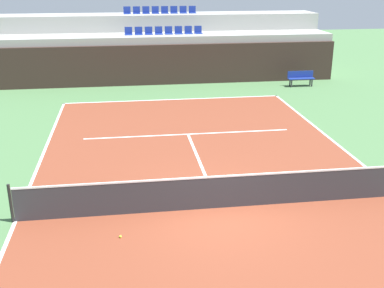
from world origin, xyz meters
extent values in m
plane|color=#477042|center=(0.00, 0.00, 0.00)|extent=(80.00, 80.00, 0.00)
cube|color=brown|center=(0.00, 0.00, 0.01)|extent=(11.00, 24.00, 0.01)
cube|color=white|center=(0.00, 11.95, 0.01)|extent=(11.00, 0.10, 0.00)
cube|color=white|center=(-5.45, 0.00, 0.01)|extent=(0.10, 24.00, 0.00)
cube|color=white|center=(0.00, 6.40, 0.01)|extent=(8.26, 0.10, 0.00)
cube|color=white|center=(0.00, 3.20, 0.01)|extent=(0.10, 6.40, 0.00)
cube|color=#33231E|center=(0.00, 15.54, 1.14)|extent=(19.88, 0.30, 2.27)
cube|color=#9E9E99|center=(0.00, 16.89, 1.34)|extent=(19.88, 2.40, 2.68)
cube|color=#9E9E99|center=(0.00, 19.29, 1.83)|extent=(19.88, 2.40, 3.66)
cube|color=navy|center=(-2.06, 16.89, 2.70)|extent=(0.44, 0.44, 0.04)
cube|color=navy|center=(-2.06, 17.09, 2.92)|extent=(0.44, 0.04, 0.40)
cube|color=navy|center=(-1.47, 16.89, 2.70)|extent=(0.44, 0.44, 0.04)
cube|color=navy|center=(-1.47, 17.09, 2.92)|extent=(0.44, 0.04, 0.40)
cube|color=navy|center=(-0.88, 16.89, 2.70)|extent=(0.44, 0.44, 0.04)
cube|color=navy|center=(-0.88, 17.09, 2.92)|extent=(0.44, 0.04, 0.40)
cube|color=navy|center=(-0.29, 16.89, 2.70)|extent=(0.44, 0.44, 0.04)
cube|color=navy|center=(-0.29, 17.09, 2.92)|extent=(0.44, 0.04, 0.40)
cube|color=navy|center=(0.29, 16.89, 2.70)|extent=(0.44, 0.44, 0.04)
cube|color=navy|center=(0.29, 17.09, 2.92)|extent=(0.44, 0.04, 0.40)
cube|color=navy|center=(0.88, 16.89, 2.70)|extent=(0.44, 0.44, 0.04)
cube|color=navy|center=(0.88, 17.09, 2.92)|extent=(0.44, 0.04, 0.40)
cube|color=navy|center=(1.47, 16.89, 2.70)|extent=(0.44, 0.44, 0.04)
cube|color=navy|center=(1.47, 17.09, 2.92)|extent=(0.44, 0.04, 0.40)
cube|color=navy|center=(2.06, 16.89, 2.70)|extent=(0.44, 0.44, 0.04)
cube|color=navy|center=(2.06, 17.09, 2.92)|extent=(0.44, 0.04, 0.40)
cube|color=navy|center=(-2.06, 19.29, 3.68)|extent=(0.44, 0.44, 0.04)
cube|color=navy|center=(-2.06, 19.49, 3.90)|extent=(0.44, 0.04, 0.40)
cube|color=navy|center=(-1.47, 19.29, 3.68)|extent=(0.44, 0.44, 0.04)
cube|color=navy|center=(-1.47, 19.49, 3.90)|extent=(0.44, 0.04, 0.40)
cube|color=navy|center=(-0.88, 19.29, 3.68)|extent=(0.44, 0.44, 0.04)
cube|color=navy|center=(-0.88, 19.49, 3.90)|extent=(0.44, 0.04, 0.40)
cube|color=navy|center=(-0.29, 19.29, 3.68)|extent=(0.44, 0.44, 0.04)
cube|color=navy|center=(-0.29, 19.49, 3.90)|extent=(0.44, 0.04, 0.40)
cube|color=navy|center=(0.29, 19.29, 3.68)|extent=(0.44, 0.44, 0.04)
cube|color=navy|center=(0.29, 19.49, 3.90)|extent=(0.44, 0.04, 0.40)
cube|color=navy|center=(0.88, 19.29, 3.68)|extent=(0.44, 0.44, 0.04)
cube|color=navy|center=(0.88, 19.49, 3.90)|extent=(0.44, 0.04, 0.40)
cube|color=navy|center=(1.47, 19.29, 3.68)|extent=(0.44, 0.44, 0.04)
cube|color=navy|center=(1.47, 19.49, 3.90)|extent=(0.44, 0.04, 0.40)
cube|color=navy|center=(2.06, 19.29, 3.68)|extent=(0.44, 0.44, 0.04)
cube|color=navy|center=(2.06, 19.49, 3.90)|extent=(0.44, 0.04, 0.40)
cylinder|color=black|center=(-5.50, 0.00, 0.55)|extent=(0.08, 0.08, 1.07)
cube|color=#333338|center=(0.00, 0.00, 0.47)|extent=(10.90, 0.02, 0.92)
cube|color=white|center=(0.00, 0.00, 0.96)|extent=(10.90, 0.04, 0.05)
cube|color=navy|center=(7.50, 13.91, 0.45)|extent=(1.50, 0.40, 0.05)
cube|color=navy|center=(7.50, 14.09, 0.67)|extent=(1.50, 0.04, 0.36)
cube|color=#2D2D33|center=(6.90, 13.77, 0.21)|extent=(0.06, 0.06, 0.42)
cube|color=#2D2D33|center=(8.10, 13.77, 0.21)|extent=(0.06, 0.06, 0.42)
cube|color=#2D2D33|center=(6.90, 14.05, 0.21)|extent=(0.06, 0.06, 0.42)
cube|color=#2D2D33|center=(8.10, 14.05, 0.21)|extent=(0.06, 0.06, 0.42)
sphere|color=#CCE033|center=(-2.71, -1.21, 0.04)|extent=(0.07, 0.07, 0.07)
camera|label=1|loc=(-2.43, -11.65, 6.22)|focal=44.76mm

